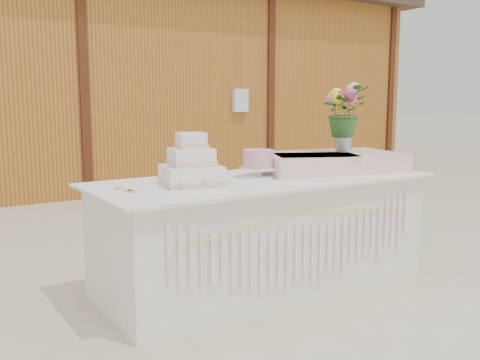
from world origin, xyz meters
name	(u,v)px	position (x,y,z in m)	size (l,w,h in m)	color
ground	(263,284)	(0.00, 0.00, 0.00)	(80.00, 80.00, 0.00)	beige
barn	(45,77)	(-0.01, 5.99, 1.68)	(12.60, 4.60, 3.30)	#AA6823
cake_table	(264,232)	(0.00, 0.00, 0.39)	(2.40, 1.00, 0.77)	white
wedding_cake	(191,167)	(-0.55, 0.03, 0.88)	(0.44, 0.44, 0.33)	white
pink_cake_stand	(258,162)	(-0.01, 0.06, 0.88)	(0.27, 0.27, 0.20)	white
satin_runner	(327,162)	(0.64, 0.06, 0.84)	(1.09, 0.63, 0.14)	#FFD2CD
flower_vase	(343,141)	(0.81, 0.06, 0.99)	(0.12, 0.12, 0.16)	#B9B9BE
bouquet	(344,105)	(0.81, 0.06, 1.27)	(0.36, 0.31, 0.40)	#2D5C25
loose_flowers	(128,189)	(-0.97, 0.05, 0.78)	(0.13, 0.33, 0.02)	pink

